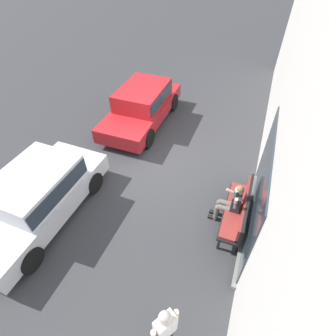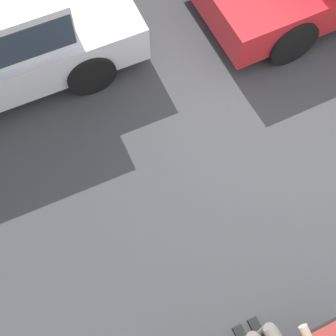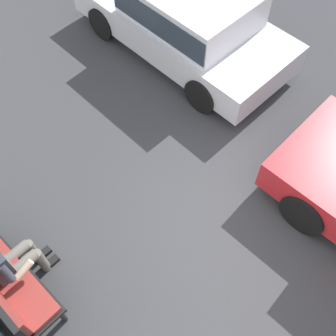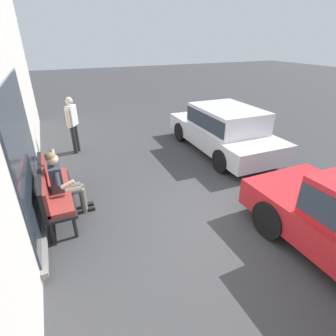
{
  "view_description": "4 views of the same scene",
  "coord_description": "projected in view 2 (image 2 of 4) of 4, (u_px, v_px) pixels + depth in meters",
  "views": [
    {
      "loc": [
        5.9,
        2.6,
        5.98
      ],
      "look_at": [
        1.21,
        0.87,
        1.18
      ],
      "focal_mm": 28.0,
      "sensor_mm": 36.0,
      "label": 1
    },
    {
      "loc": [
        2.51,
        2.6,
        5.55
      ],
      "look_at": [
        1.54,
        0.59,
        0.92
      ],
      "focal_mm": 55.0,
      "sensor_mm": 36.0,
      "label": 2
    },
    {
      "loc": [
        -1.23,
        2.6,
        5.63
      ],
      "look_at": [
        0.81,
        0.49,
        1.01
      ],
      "focal_mm": 45.0,
      "sensor_mm": 36.0,
      "label": 3
    },
    {
      "loc": [
        -3.49,
        2.6,
        3.28
      ],
      "look_at": [
        1.1,
        0.56,
        0.76
      ],
      "focal_mm": 28.0,
      "sensor_mm": 36.0,
      "label": 4
    }
  ],
  "objects": [
    {
      "name": "ground_plane",
      "position": [
        257.0,
        114.0,
        6.48
      ],
      "size": [
        60.0,
        60.0,
        0.0
      ],
      "primitive_type": "plane",
      "color": "#38383A"
    }
  ]
}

